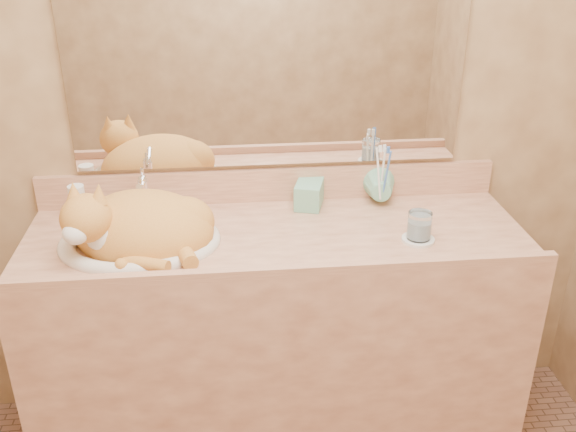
{
  "coord_description": "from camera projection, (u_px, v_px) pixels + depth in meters",
  "views": [
    {
      "loc": [
        -0.15,
        -1.09,
        1.79
      ],
      "look_at": [
        0.03,
        0.7,
        0.92
      ],
      "focal_mm": 40.0,
      "sensor_mm": 36.0,
      "label": 1
    }
  ],
  "objects": [
    {
      "name": "cat",
      "position": [
        136.0,
        224.0,
        1.94
      ],
      "size": [
        0.51,
        0.45,
        0.24
      ],
      "primitive_type": null,
      "rotation": [
        0.0,
        0.0,
        -0.24
      ],
      "color": "#C3782D",
      "rests_on": "sink_basin"
    },
    {
      "name": "saucer",
      "position": [
        418.0,
        239.0,
        2.0
      ],
      "size": [
        0.1,
        0.1,
        0.01
      ],
      "primitive_type": "cylinder",
      "color": "silver",
      "rests_on": "vanity_counter"
    },
    {
      "name": "lotion_bottle",
      "position": [
        78.0,
        204.0,
        2.1
      ],
      "size": [
        0.05,
        0.05,
        0.13
      ],
      "primitive_type": "cylinder",
      "color": "white",
      "rests_on": "vanity_counter"
    },
    {
      "name": "mirror",
      "position": [
        268.0,
        46.0,
        2.05
      ],
      "size": [
        1.3,
        0.02,
        0.8
      ],
      "primitive_type": "cube",
      "color": "white",
      "rests_on": "wall_back"
    },
    {
      "name": "wall_back",
      "position": [
        269.0,
        89.0,
        2.12
      ],
      "size": [
        2.4,
        0.02,
        2.5
      ],
      "primitive_type": "cube",
      "color": "brown",
      "rests_on": "ground"
    },
    {
      "name": "soap_dispenser",
      "position": [
        307.0,
        187.0,
        2.14
      ],
      "size": [
        0.11,
        0.11,
        0.2
      ],
      "primitive_type": "imported",
      "rotation": [
        0.0,
        0.0,
        -0.28
      ],
      "color": "#76BD9D",
      "rests_on": "vanity_counter"
    },
    {
      "name": "toothbrushes",
      "position": [
        383.0,
        172.0,
        2.16
      ],
      "size": [
        0.04,
        0.04,
        0.23
      ],
      "primitive_type": null,
      "color": "white",
      "rests_on": "toothbrush_cup"
    },
    {
      "name": "sink_basin",
      "position": [
        138.0,
        221.0,
        1.96
      ],
      "size": [
        0.57,
        0.51,
        0.15
      ],
      "primitive_type": null,
      "rotation": [
        0.0,
        0.0,
        -0.25
      ],
      "color": "white",
      "rests_on": "vanity_counter"
    },
    {
      "name": "faucet",
      "position": [
        144.0,
        195.0,
        2.12
      ],
      "size": [
        0.05,
        0.12,
        0.16
      ],
      "primitive_type": null,
      "rotation": [
        0.0,
        0.0,
        -0.08
      ],
      "color": "white",
      "rests_on": "vanity_counter"
    },
    {
      "name": "water_glass",
      "position": [
        419.0,
        226.0,
        1.98
      ],
      "size": [
        0.07,
        0.07,
        0.09
      ],
      "primitive_type": "cylinder",
      "color": "white",
      "rests_on": "saucer"
    },
    {
      "name": "toothbrush_cup",
      "position": [
        381.0,
        194.0,
        2.2
      ],
      "size": [
        0.13,
        0.13,
        0.11
      ],
      "primitive_type": "imported",
      "rotation": [
        0.0,
        0.0,
        -0.11
      ],
      "color": "#76BD9D",
      "rests_on": "vanity_counter"
    },
    {
      "name": "vanity_counter",
      "position": [
        277.0,
        342.0,
        2.23
      ],
      "size": [
        1.6,
        0.55,
        0.85
      ],
      "primitive_type": null,
      "color": "#9C6046",
      "rests_on": "floor"
    }
  ]
}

